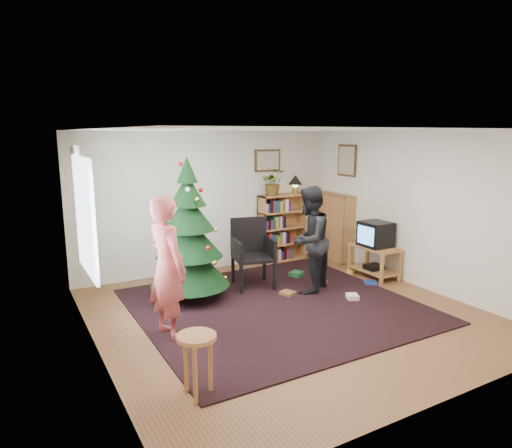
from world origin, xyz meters
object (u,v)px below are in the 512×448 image
bookshelf_back (282,227)px  potted_plant (273,182)px  armchair (250,250)px  person_standing (167,268)px  stool (197,349)px  bookshelf_right (333,226)px  table_lamp (295,181)px  picture_right (347,160)px  crt_tv (376,234)px  person_by_chair (309,240)px  tv_stand (374,259)px  christmas_tree (189,242)px  picture_back (268,161)px

bookshelf_back → potted_plant: (-0.20, 0.00, 0.88)m
armchair → person_standing: 2.17m
stool → armchair: bearing=52.8°
person_standing → bookshelf_right: bearing=-79.1°
armchair → potted_plant: bearing=56.5°
person_standing → table_lamp: bearing=-70.0°
picture_right → crt_tv: picture_right is taller
crt_tv → person_by_chair: bearing=-177.7°
stool → person_standing: size_ratio=0.36×
bookshelf_back → picture_right: bearing=-28.8°
tv_stand → potted_plant: size_ratio=1.72×
bookshelf_back → table_lamp: bearing=0.0°
tv_stand → armchair: 2.21m
person_by_chair → table_lamp: bearing=-149.7°
christmas_tree → tv_stand: christmas_tree is taller
crt_tv → table_lamp: table_lamp is taller
potted_plant → bookshelf_right: bearing=-19.7°
picture_back → armchair: bearing=-131.3°
picture_right → christmas_tree: picture_right is taller
tv_stand → stool: (-4.07, -1.93, 0.16)m
picture_right → christmas_tree: size_ratio=0.28×
bookshelf_back → table_lamp: table_lamp is taller
picture_right → person_standing: size_ratio=0.34×
armchair → table_lamp: 2.10m
potted_plant → person_standing: bearing=-141.9°
bookshelf_right → person_by_chair: size_ratio=0.78×
picture_back → potted_plant: (0.05, -0.14, -0.40)m
picture_right → person_standing: (-4.12, -1.64, -1.08)m
armchair → stool: 3.27m
picture_right → stool: size_ratio=0.96×
tv_stand → christmas_tree: bearing=170.5°
tv_stand → armchair: (-2.09, 0.68, 0.28)m
tv_stand → person_standing: bearing=-172.2°
bookshelf_right → armchair: (-2.21, -0.62, -0.06)m
picture_right → picture_back: bearing=151.3°
christmas_tree → stool: bearing=-109.8°
picture_right → tv_stand: picture_right is taller
crt_tv → picture_right: bearing=76.9°
bookshelf_back → tv_stand: (0.82, -1.70, -0.34)m
bookshelf_back → table_lamp: (0.30, 0.00, 0.88)m
bookshelf_back → table_lamp: size_ratio=3.58×
person_standing → person_by_chair: person_standing is taller
person_standing → table_lamp: (3.35, 2.23, 0.67)m
person_by_chair → person_standing: bearing=-21.0°
armchair → person_by_chair: (0.65, -0.73, 0.23)m
picture_back → armchair: picture_back is taller
bookshelf_right → armchair: 2.30m
picture_back → armchair: 2.05m
picture_right → bookshelf_back: (-1.07, 0.59, -1.29)m
person_standing → crt_tv: bearing=-95.8°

